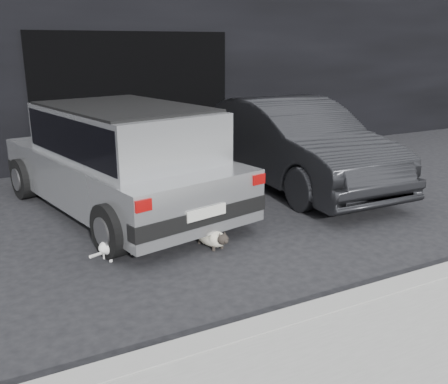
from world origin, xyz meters
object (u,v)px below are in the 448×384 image
second_car (293,143)px  cat_siamese (213,238)px  silver_hatchback (121,154)px  cat_white (120,242)px

second_car → cat_siamese: (-2.48, -1.88, -0.62)m
silver_hatchback → cat_white: size_ratio=6.54×
silver_hatchback → cat_white: 1.80m
silver_hatchback → second_car: bearing=-11.2°
cat_white → second_car: bearing=95.7°
silver_hatchback → cat_siamese: size_ratio=6.27×
silver_hatchback → second_car: 3.02m
cat_siamese → cat_white: bearing=-24.1°
second_car → cat_siamese: 3.17m
second_car → cat_white: size_ratio=6.47×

